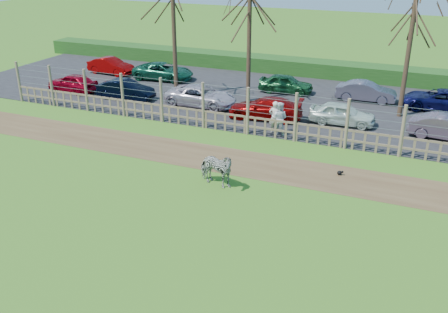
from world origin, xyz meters
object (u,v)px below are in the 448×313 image
at_px(tree_mid, 249,21).
at_px(car_1, 126,90).
at_px(tree_right, 413,23).
at_px(visitor_a, 275,117).
at_px(visitor_b, 279,118).
at_px(car_5, 447,128).
at_px(car_2, 201,96).
at_px(car_8, 163,71).
at_px(car_3, 265,108).
at_px(crow, 340,173).
at_px(car_12, 439,100).
at_px(car_10, 286,84).
at_px(car_11, 366,91).
at_px(car_4, 342,114).
at_px(car_7, 111,66).
at_px(tree_left, 173,7).
at_px(zebra, 216,169).
at_px(car_0, 73,83).

distance_m(tree_mid, car_1, 8.77).
relative_size(tree_right, visitor_a, 4.26).
relative_size(visitor_b, car_5, 0.47).
relative_size(visitor_b, car_2, 0.40).
bearing_deg(car_8, car_3, -123.99).
xyz_separation_m(tree_mid, tree_right, (9.00, 0.50, 0.37)).
relative_size(crow, car_12, 0.06).
bearing_deg(car_10, tree_mid, 144.91).
bearing_deg(crow, car_1, 157.77).
relative_size(car_2, car_12, 1.00).
bearing_deg(visitor_b, car_11, -112.14).
bearing_deg(car_4, car_1, 89.93).
relative_size(car_5, car_10, 1.03).
height_order(tree_right, car_8, tree_right).
bearing_deg(car_3, car_1, -97.57).
xyz_separation_m(visitor_a, car_2, (-5.51, 2.80, -0.26)).
bearing_deg(visitor_a, tree_right, -143.38).
bearing_deg(crow, visitor_a, 137.99).
relative_size(car_4, car_7, 0.97).
bearing_deg(tree_right, visitor_a, -136.66).
bearing_deg(tree_left, car_5, -4.92).
bearing_deg(car_4, car_2, 87.58).
relative_size(zebra, visitor_b, 1.03).
relative_size(car_10, car_12, 0.82).
relative_size(car_0, car_11, 0.97).
bearing_deg(car_1, car_7, 40.08).
distance_m(visitor_b, car_8, 13.22).
height_order(visitor_b, car_1, visitor_b).
distance_m(visitor_a, car_7, 16.81).
relative_size(tree_left, zebra, 4.45).
bearing_deg(tree_right, car_10, 163.70).
xyz_separation_m(car_1, car_7, (-4.62, 5.09, 0.00)).
relative_size(visitor_a, car_0, 0.49).
xyz_separation_m(crow, car_7, (-19.19, 11.05, 0.53)).
bearing_deg(zebra, car_3, 18.44).
height_order(car_2, car_3, same).
distance_m(car_8, car_10, 9.04).
xyz_separation_m(car_0, car_8, (3.97, 5.05, 0.00)).
xyz_separation_m(car_10, car_12, (9.33, 0.01, 0.00)).
bearing_deg(tree_left, tree_mid, 12.53).
height_order(tree_right, visitor_b, tree_right).
xyz_separation_m(tree_right, zebra, (-6.13, -12.04, -4.49)).
bearing_deg(car_5, zebra, 142.79).
bearing_deg(tree_right, crow, -100.29).
height_order(crow, car_1, car_1).
bearing_deg(car_1, car_0, 87.08).
bearing_deg(car_0, zebra, 61.98).
bearing_deg(zebra, tree_left, 48.20).
xyz_separation_m(tree_mid, zebra, (2.87, -11.54, -4.12)).
height_order(car_4, car_7, same).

